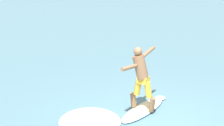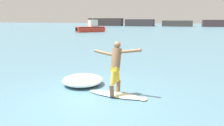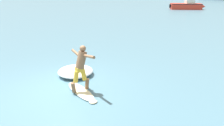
{
  "view_description": "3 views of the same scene",
  "coord_description": "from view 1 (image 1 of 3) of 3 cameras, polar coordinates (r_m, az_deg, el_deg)",
  "views": [
    {
      "loc": [
        -10.2,
        -3.98,
        5.59
      ],
      "look_at": [
        0.78,
        1.23,
        1.06
      ],
      "focal_mm": 85.0,
      "sensor_mm": 36.0,
      "label": 1
    },
    {
      "loc": [
        2.29,
        -5.66,
        2.27
      ],
      "look_at": [
        0.11,
        1.8,
        0.68
      ],
      "focal_mm": 35.0,
      "sensor_mm": 36.0,
      "label": 2
    },
    {
      "loc": [
        6.26,
        -3.44,
        3.39
      ],
      "look_at": [
        0.59,
        1.85,
        0.68
      ],
      "focal_mm": 35.0,
      "sensor_mm": 36.0,
      "label": 3
    }
  ],
  "objects": [
    {
      "name": "ground_plane",
      "position": [
        12.3,
        3.67,
        -6.64
      ],
      "size": [
        200.0,
        200.0,
        0.0
      ],
      "primitive_type": "plane",
      "color": "slate"
    },
    {
      "name": "surfboard",
      "position": [
        12.95,
        3.36,
        -5.02
      ],
      "size": [
        1.9,
        0.77,
        0.19
      ],
      "color": "beige",
      "rests_on": "ground"
    },
    {
      "name": "surfer",
      "position": [
        12.58,
        3.13,
        -1.18
      ],
      "size": [
        1.48,
        0.7,
        1.56
      ],
      "color": "brown",
      "rests_on": "surfboard"
    },
    {
      "name": "wave_foam_at_tail",
      "position": [
        12.02,
        -2.4,
        -6.39
      ],
      "size": [
        1.62,
        1.63,
        0.33
      ],
      "color": "white",
      "rests_on": "ground"
    }
  ]
}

